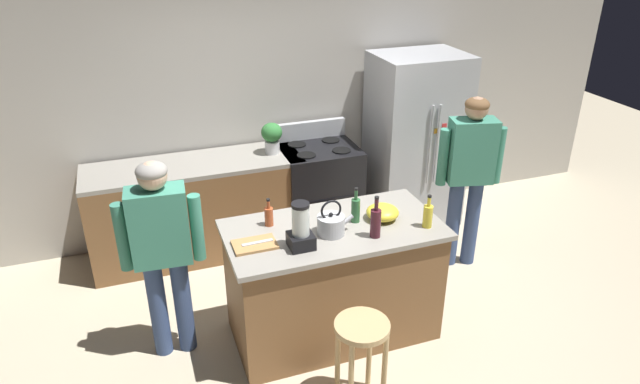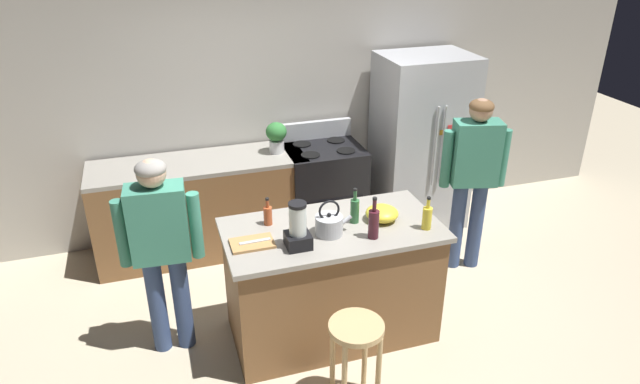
% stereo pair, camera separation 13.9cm
% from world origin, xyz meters
% --- Properties ---
extents(ground_plane, '(14.00, 14.00, 0.00)m').
position_xyz_m(ground_plane, '(0.00, 0.00, 0.00)').
color(ground_plane, beige).
extents(back_wall, '(8.00, 0.10, 2.70)m').
position_xyz_m(back_wall, '(0.00, 1.95, 1.35)').
color(back_wall, '#BCB7AD').
rests_on(back_wall, ground_plane).
extents(kitchen_island, '(1.60, 0.81, 0.95)m').
position_xyz_m(kitchen_island, '(0.00, 0.00, 0.48)').
color(kitchen_island, brown).
rests_on(kitchen_island, ground_plane).
extents(back_counter_run, '(2.00, 0.64, 0.95)m').
position_xyz_m(back_counter_run, '(-0.80, 1.55, 0.48)').
color(back_counter_run, brown).
rests_on(back_counter_run, ground_plane).
extents(refrigerator, '(0.90, 0.73, 1.80)m').
position_xyz_m(refrigerator, '(1.47, 1.50, 0.90)').
color(refrigerator, '#B7BABF').
rests_on(refrigerator, ground_plane).
extents(stove_range, '(0.76, 0.65, 1.13)m').
position_xyz_m(stove_range, '(0.42, 1.52, 0.49)').
color(stove_range, black).
rests_on(stove_range, ground_plane).
extents(person_by_island_left, '(0.60, 0.25, 1.56)m').
position_xyz_m(person_by_island_left, '(-1.21, 0.21, 0.94)').
color(person_by_island_left, '#384C7A').
rests_on(person_by_island_left, ground_plane).
extents(person_by_sink_right, '(0.59, 0.31, 1.64)m').
position_xyz_m(person_by_sink_right, '(1.50, 0.54, 0.99)').
color(person_by_sink_right, '#384C7A').
rests_on(person_by_sink_right, ground_plane).
extents(bar_stool, '(0.36, 0.36, 0.67)m').
position_xyz_m(bar_stool, '(-0.09, -0.76, 0.52)').
color(bar_stool, tan).
rests_on(bar_stool, ground_plane).
extents(potted_plant, '(0.20, 0.20, 0.30)m').
position_xyz_m(potted_plant, '(-0.04, 1.55, 1.13)').
color(potted_plant, silver).
rests_on(potted_plant, back_counter_run).
extents(blender_appliance, '(0.17, 0.17, 0.34)m').
position_xyz_m(blender_appliance, '(-0.31, -0.18, 1.10)').
color(blender_appliance, black).
rests_on(blender_appliance, kitchen_island).
extents(bottle_wine, '(0.08, 0.08, 0.32)m').
position_xyz_m(bottle_wine, '(0.23, -0.22, 1.07)').
color(bottle_wine, '#471923').
rests_on(bottle_wine, kitchen_island).
extents(bottle_olive_oil, '(0.07, 0.07, 0.28)m').
position_xyz_m(bottle_olive_oil, '(0.18, 0.03, 1.05)').
color(bottle_olive_oil, '#2D6638').
rests_on(bottle_olive_oil, kitchen_island).
extents(bottle_cooking_sauce, '(0.06, 0.06, 0.22)m').
position_xyz_m(bottle_cooking_sauce, '(-0.44, 0.19, 1.03)').
color(bottle_cooking_sauce, '#B24C26').
rests_on(bottle_cooking_sauce, kitchen_island).
extents(bottle_soda, '(0.07, 0.07, 0.26)m').
position_xyz_m(bottle_soda, '(0.65, -0.22, 1.05)').
color(bottle_soda, yellow).
rests_on(bottle_soda, kitchen_island).
extents(mixing_bowl, '(0.25, 0.25, 0.11)m').
position_xyz_m(mixing_bowl, '(0.39, 0.00, 1.01)').
color(mixing_bowl, yellow).
rests_on(mixing_bowl, kitchen_island).
extents(tea_kettle, '(0.28, 0.20, 0.27)m').
position_xyz_m(tea_kettle, '(-0.05, -0.08, 1.03)').
color(tea_kettle, '#B7BABF').
rests_on(tea_kettle, kitchen_island).
extents(cutting_board, '(0.30, 0.20, 0.02)m').
position_xyz_m(cutting_board, '(-0.61, -0.06, 0.96)').
color(cutting_board, '#B7844C').
rests_on(cutting_board, kitchen_island).
extents(chef_knife, '(0.22, 0.04, 0.01)m').
position_xyz_m(chef_knife, '(-0.59, -0.06, 0.98)').
color(chef_knife, '#B7BABF').
rests_on(chef_knife, cutting_board).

